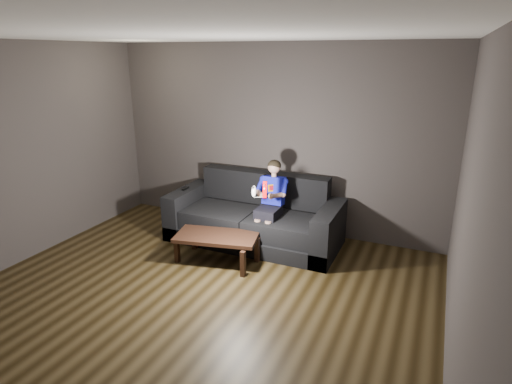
% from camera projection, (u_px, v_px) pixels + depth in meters
% --- Properties ---
extents(floor, '(5.00, 5.00, 0.00)m').
position_uv_depth(floor, '(183.00, 310.00, 4.43)').
color(floor, black).
rests_on(floor, ground).
extents(back_wall, '(5.00, 0.04, 2.70)m').
position_uv_depth(back_wall, '(273.00, 139.00, 6.19)').
color(back_wall, '#3E3837').
rests_on(back_wall, ground).
extents(right_wall, '(0.04, 5.00, 2.70)m').
position_uv_depth(right_wall, '(469.00, 228.00, 3.06)').
color(right_wall, '#3E3837').
rests_on(right_wall, ground).
extents(ceiling, '(5.00, 5.00, 0.02)m').
position_uv_depth(ceiling, '(165.00, 33.00, 3.60)').
color(ceiling, white).
rests_on(ceiling, back_wall).
extents(sofa, '(2.38, 1.03, 0.92)m').
position_uv_depth(sofa, '(255.00, 221.00, 6.00)').
color(sofa, black).
rests_on(sofa, floor).
extents(child, '(0.43, 0.52, 1.04)m').
position_uv_depth(child, '(271.00, 195.00, 5.70)').
color(child, black).
rests_on(child, sofa).
extents(wii_remote_red, '(0.07, 0.09, 0.21)m').
position_uv_depth(wii_remote_red, '(265.00, 189.00, 5.25)').
color(wii_remote_red, red).
rests_on(wii_remote_red, child).
extents(nunchuk_white, '(0.08, 0.10, 0.16)m').
position_uv_depth(nunchuk_white, '(254.00, 191.00, 5.33)').
color(nunchuk_white, silver).
rests_on(nunchuk_white, child).
extents(wii_remote_black, '(0.03, 0.14, 0.03)m').
position_uv_depth(wii_remote_black, '(185.00, 189.00, 6.23)').
color(wii_remote_black, black).
rests_on(wii_remote_black, sofa).
extents(coffee_table, '(1.10, 0.71, 0.37)m').
position_uv_depth(coffee_table, '(217.00, 239.00, 5.37)').
color(coffee_table, black).
rests_on(coffee_table, floor).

